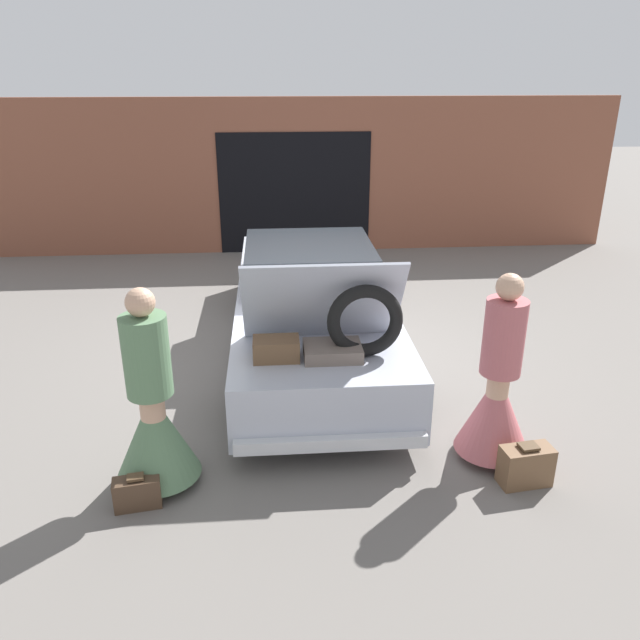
# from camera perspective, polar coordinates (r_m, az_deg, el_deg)

# --- Properties ---
(ground_plane) EXTENTS (40.00, 40.00, 0.00)m
(ground_plane) POSITION_cam_1_polar(r_m,az_deg,el_deg) (7.86, -0.82, -2.56)
(ground_plane) COLOR slate
(garage_wall_back) EXTENTS (12.00, 0.14, 2.80)m
(garage_wall_back) POSITION_cam_1_polar(r_m,az_deg,el_deg) (11.83, -2.36, 12.93)
(garage_wall_back) COLOR brown
(garage_wall_back) RESTS_ON ground_plane
(car) EXTENTS (1.81, 5.17, 1.70)m
(car) POSITION_cam_1_polar(r_m,az_deg,el_deg) (7.64, -0.83, 1.43)
(car) COLOR #B2B7C6
(car) RESTS_ON ground_plane
(person_left) EXTENTS (0.70, 0.70, 1.75)m
(person_left) POSITION_cam_1_polar(r_m,az_deg,el_deg) (5.34, -14.97, -8.68)
(person_left) COLOR tan
(person_left) RESTS_ON ground_plane
(person_right) EXTENTS (0.66, 0.66, 1.74)m
(person_right) POSITION_cam_1_polar(r_m,az_deg,el_deg) (5.70, 15.85, -6.69)
(person_right) COLOR tan
(person_right) RESTS_ON ground_plane
(suitcase_beside_left_person) EXTENTS (0.39, 0.22, 0.29)m
(suitcase_beside_left_person) POSITION_cam_1_polar(r_m,az_deg,el_deg) (5.37, -16.37, -14.90)
(suitcase_beside_left_person) COLOR #473323
(suitcase_beside_left_person) RESTS_ON ground_plane
(suitcase_beside_right_person) EXTENTS (0.46, 0.27, 0.38)m
(suitcase_beside_right_person) POSITION_cam_1_polar(r_m,az_deg,el_deg) (5.66, 18.30, -12.53)
(suitcase_beside_right_person) COLOR brown
(suitcase_beside_right_person) RESTS_ON ground_plane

